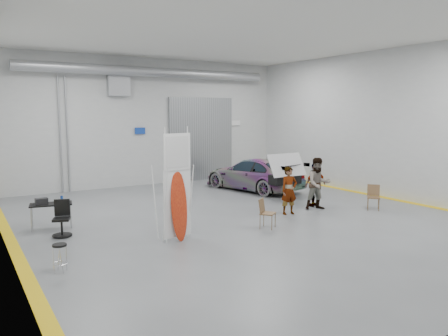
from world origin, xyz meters
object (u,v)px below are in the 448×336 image
person_a (289,190)px  folding_chair_far (373,202)px  person_c (315,185)px  work_table (48,204)px  sedan_car (254,174)px  person_b (318,184)px  shop_stool (60,258)px  office_chair (61,221)px  surfboard_display (177,196)px  folding_chair_near (267,219)px

person_a → folding_chair_far: bearing=-11.8°
person_c → work_table: bearing=-11.5°
sedan_car → person_b: bearing=73.6°
shop_stool → work_table: bearing=83.1°
sedan_car → person_a: size_ratio=2.97×
sedan_car → folding_chair_far: bearing=90.9°
person_a → office_chair: 7.33m
sedan_car → person_b: person_b is taller
sedan_car → office_chair: sedan_car is taller
shop_stool → surfboard_display: bearing=13.2°
sedan_car → surfboard_display: (-6.34, -5.31, 0.55)m
sedan_car → shop_stool: sedan_car is taller
folding_chair_far → person_a: bearing=-152.3°
person_a → shop_stool: 7.99m
shop_stool → office_chair: 2.98m
person_a → shop_stool: person_a is taller
folding_chair_far → work_table: size_ratio=0.69×
person_a → person_b: bearing=9.5°
office_chair → folding_chair_near: bearing=-3.3°
person_b → person_c: bearing=77.7°
folding_chair_near → work_table: bearing=112.6°
folding_chair_near → shop_stool: size_ratio=1.41×
person_c → folding_chair_far: 2.11m
person_b → folding_chair_far: (1.61, -1.12, -0.66)m
person_c → folding_chair_far: bearing=131.6°
person_c → surfboard_display: 6.41m
folding_chair_near → work_table: size_ratio=0.69×
folding_chair_far → office_chair: (-10.17, 2.42, 0.16)m
folding_chair_near → person_b: bearing=-16.2°
person_a → work_table: bearing=170.3°
shop_stool → office_chair: (0.61, 2.91, 0.13)m
folding_chair_near → office_chair: (-5.46, 2.40, 0.17)m
folding_chair_near → shop_stool: folding_chair_near is taller
folding_chair_far → work_table: work_table is taller
surfboard_display → sedan_car: bearing=30.9°
person_b → folding_chair_near: person_b is taller
office_chair → sedan_car: bearing=39.8°
person_c → office_chair: bearing=-5.0°
person_c → work_table: (-8.97, 1.93, -0.06)m
person_b → shop_stool: person_b is taller
work_table → sedan_car: bearing=13.0°
person_b → person_c: person_b is taller
sedan_car → shop_stool: (-9.52, -6.05, -0.39)m
person_c → folding_chair_near: (-3.38, -1.53, -0.54)m
person_b → folding_chair_near: size_ratio=2.10×
person_c → folding_chair_far: size_ratio=1.82×
surfboard_display → folding_chair_near: bearing=-13.6°
sedan_car → person_b: size_ratio=2.61×
person_b → person_a: bearing=-158.8°
person_a → folding_chair_near: bearing=-140.0°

